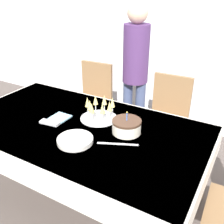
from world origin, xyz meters
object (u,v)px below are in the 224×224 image
at_px(plate_stack_main, 75,140).
at_px(person_standing, 135,65).
at_px(dining_chair_far_left, 93,100).
at_px(birthday_cake, 127,126).
at_px(champagne_tray, 99,109).
at_px(dining_chair_far_right, 167,118).

relative_size(plate_stack_main, person_standing, 0.16).
height_order(dining_chair_far_left, plate_stack_main, dining_chair_far_left).
distance_m(birthday_cake, champagne_tray, 0.32).
relative_size(dining_chair_far_left, birthday_cake, 4.20).
distance_m(dining_chair_far_left, person_standing, 0.67).
distance_m(dining_chair_far_left, birthday_cake, 1.20).
bearing_deg(dining_chair_far_right, plate_stack_main, -106.55).
height_order(champagne_tray, person_standing, person_standing).
bearing_deg(birthday_cake, dining_chair_far_right, 85.06).
distance_m(champagne_tray, plate_stack_main, 0.41).
xyz_separation_m(dining_chair_far_left, champagne_tray, (0.55, -0.71, 0.31)).
height_order(dining_chair_far_right, person_standing, person_standing).
distance_m(dining_chair_far_right, birthday_cake, 0.85).
bearing_deg(birthday_cake, champagne_tray, 163.62).
height_order(plate_stack_main, person_standing, person_standing).
bearing_deg(person_standing, birthday_cake, -67.90).
relative_size(dining_chair_far_right, person_standing, 0.59).
bearing_deg(champagne_tray, birthday_cake, -16.38).
bearing_deg(champagne_tray, person_standing, 95.52).
height_order(dining_chair_far_left, champagne_tray, dining_chair_far_left).
bearing_deg(plate_stack_main, person_standing, 95.87).
xyz_separation_m(dining_chair_far_left, person_standing, (0.46, 0.17, 0.45)).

